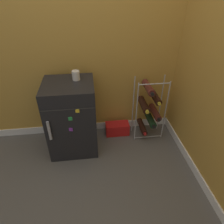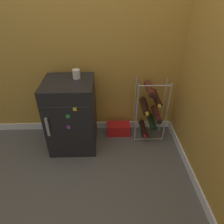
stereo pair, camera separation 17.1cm
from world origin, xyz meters
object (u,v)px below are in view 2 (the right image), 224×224
Objects in this scene: soda_box at (118,129)px; fridge_top_cup at (76,74)px; wine_rack at (150,109)px; mini_fridge at (72,115)px.

fridge_top_cup is (-0.44, -0.08, 0.77)m from soda_box.
wine_rack is 2.64× the size of soda_box.
mini_fridge is 2.80× the size of soda_box.
mini_fridge is 1.06× the size of wine_rack.
fridge_top_cup reaches higher than mini_fridge.
soda_box is (0.52, 0.16, -0.33)m from mini_fridge.
mini_fridge is 0.88m from wine_rack.
fridge_top_cup is at bearing 42.26° from mini_fridge.
wine_rack is at bearing -9.42° from soda_box.
soda_box is at bearing 16.88° from mini_fridge.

